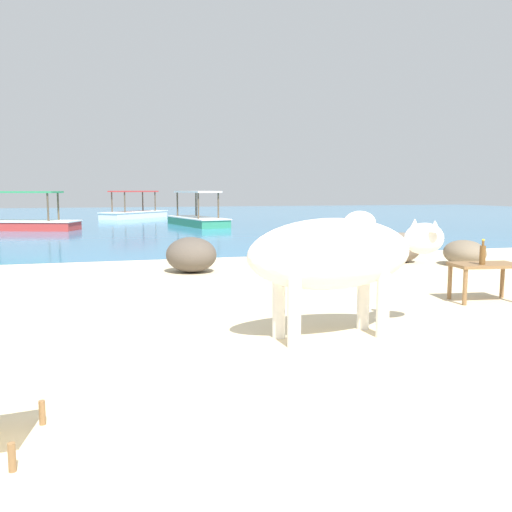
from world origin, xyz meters
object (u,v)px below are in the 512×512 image
at_px(boat_red, 22,222).
at_px(boat_green, 197,218).
at_px(bottle, 483,254).
at_px(boat_white, 134,212).
at_px(low_bench_table, 485,270).
at_px(cow, 337,255).

bearing_deg(boat_red, boat_green, -153.46).
relative_size(bottle, boat_white, 0.09).
xyz_separation_m(low_bench_table, bottle, (-0.10, -0.08, 0.19)).
bearing_deg(low_bench_table, cow, -149.07).
xyz_separation_m(boat_white, boat_green, (1.95, -6.22, 0.00)).
relative_size(cow, boat_red, 0.52).
xyz_separation_m(boat_red, boat_green, (5.98, 0.69, 0.00)).
height_order(low_bench_table, bottle, bottle).
bearing_deg(cow, boat_red, 101.37).
bearing_deg(boat_red, boat_white, -100.29).
distance_m(cow, boat_red, 15.89).
relative_size(bottle, boat_red, 0.08).
bearing_deg(bottle, cow, -157.65).
xyz_separation_m(cow, low_bench_table, (2.33, 0.99, -0.37)).
xyz_separation_m(low_bench_table, boat_red, (-6.89, 14.22, -0.13)).
relative_size(cow, bottle, 6.78).
distance_m(bottle, boat_green, 15.01).
distance_m(low_bench_table, boat_red, 15.81).
distance_m(low_bench_table, bottle, 0.23).
xyz_separation_m(low_bench_table, boat_white, (-2.86, 21.14, -0.13)).
height_order(cow, boat_red, boat_red).
relative_size(low_bench_table, bottle, 2.75).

